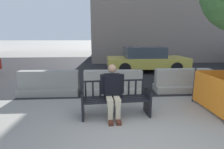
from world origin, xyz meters
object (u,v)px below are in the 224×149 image
Objects in this scene: street_bench at (116,101)px; jersey_barrier_centre at (113,84)px; car_taxi_near at (146,59)px; jersey_barrier_left at (50,85)px; seated_person at (112,90)px; jersey_barrier_right at (182,82)px.

street_bench reaches higher than jersey_barrier_centre.
car_taxi_near is at bearing 68.56° from street_bench.
jersey_barrier_centre is 1.00× the size of jersey_barrier_left.
seated_person is at bearing -144.88° from street_bench.
jersey_barrier_centre is at bearing 85.38° from seated_person.
street_bench is 1.31× the size of seated_person.
seated_person is (-0.09, -0.06, 0.29)m from street_bench.
car_taxi_near reaches higher than street_bench.
street_bench is 0.85× the size of jersey_barrier_centre.
seated_person is at bearing -144.67° from jersey_barrier_right.
street_bench is 0.85× the size of jersey_barrier_left.
street_bench is 3.18m from jersey_barrier_right.
seated_person reaches higher than street_bench.
seated_person is at bearing -111.99° from car_taxi_near.
jersey_barrier_centre is 2.20m from jersey_barrier_left.
jersey_barrier_left is at bearing -179.59° from jersey_barrier_right.
jersey_barrier_left is 4.74m from jersey_barrier_right.
street_bench is at bearing -91.86° from jersey_barrier_centre.
car_taxi_near reaches higher than jersey_barrier_left.
jersey_barrier_right is (4.74, 0.03, 0.00)m from jersey_barrier_left.
jersey_barrier_right is at bearing -84.56° from car_taxi_near.
car_taxi_near reaches higher than seated_person.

